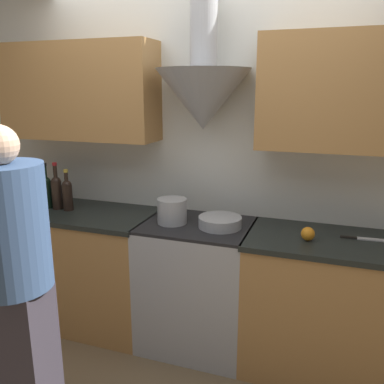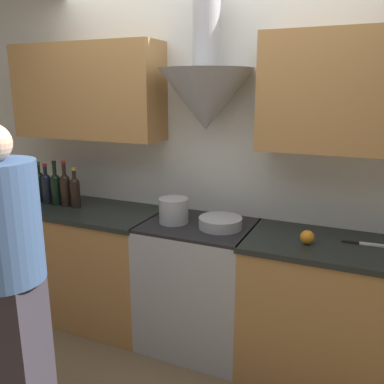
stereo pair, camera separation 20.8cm
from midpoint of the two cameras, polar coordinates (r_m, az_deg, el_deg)
name	(u,v)px [view 1 (the left image)]	position (r m, az deg, el deg)	size (l,w,h in m)	color
ground_plane	(180,370)	(2.96, -3.84, -23.73)	(12.00, 12.00, 0.00)	brown
wall_back	(204,139)	(2.93, -0.32, 7.40)	(8.40, 0.63, 2.60)	silver
counter_left	(79,266)	(3.41, -17.28, -9.88)	(1.24, 0.62, 0.92)	#B27F47
counter_right	(325,306)	(2.82, 16.14, -15.15)	(1.03, 0.62, 0.92)	#B27F47
stove_range	(197,284)	(2.97, -1.39, -12.87)	(0.75, 0.60, 0.92)	#A8AAAF
wine_bottle_0	(17,189)	(3.57, -24.88, 0.40)	(0.08, 0.08, 0.32)	black
wine_bottle_1	(28,188)	(3.50, -23.57, 0.50)	(0.08, 0.08, 0.33)	black
wine_bottle_2	(36,190)	(3.42, -22.67, 0.26)	(0.08, 0.08, 0.32)	black
wine_bottle_3	(46,190)	(3.36, -21.45, 0.23)	(0.08, 0.08, 0.35)	black
wine_bottle_4	(57,191)	(3.30, -20.19, 0.17)	(0.08, 0.08, 0.36)	black
wine_bottle_5	(67,193)	(3.24, -18.87, -0.21)	(0.08, 0.08, 0.32)	black
stock_pot	(172,211)	(2.80, -4.95, -2.69)	(0.20, 0.20, 0.17)	#A8AAAF
mixing_bowl	(220,222)	(2.72, 1.76, -4.25)	(0.29, 0.29, 0.07)	#A8AAAF
orange_fruit	(308,234)	(2.56, 13.73, -5.75)	(0.08, 0.08, 0.08)	orange
chefs_knife	(363,239)	(2.69, 20.82, -6.17)	(0.26, 0.05, 0.01)	silver
person_foreground_left	(14,285)	(2.18, -26.26, -11.65)	(0.37, 0.37, 1.68)	#38333D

